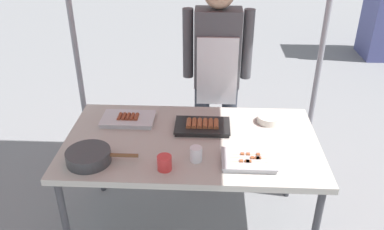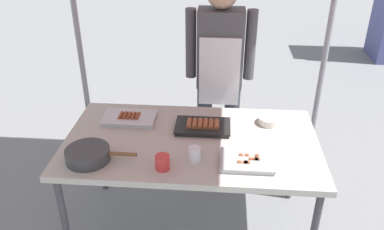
# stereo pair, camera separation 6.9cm
# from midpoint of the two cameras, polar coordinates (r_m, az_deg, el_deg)

# --- Properties ---
(ground_plane) EXTENTS (18.00, 18.00, 0.00)m
(ground_plane) POSITION_cam_midpoint_polar(r_m,az_deg,el_deg) (2.99, 0.61, -15.79)
(ground_plane) COLOR slate
(stall_table) EXTENTS (1.60, 0.90, 0.75)m
(stall_table) POSITION_cam_midpoint_polar(r_m,az_deg,el_deg) (2.55, 0.69, -4.55)
(stall_table) COLOR #B7B2A8
(stall_table) RESTS_ON ground
(tray_grilled_sausages) EXTENTS (0.36, 0.22, 0.05)m
(tray_grilled_sausages) POSITION_cam_midpoint_polar(r_m,az_deg,el_deg) (2.75, -8.27, -0.43)
(tray_grilled_sausages) COLOR silver
(tray_grilled_sausages) RESTS_ON stall_table
(tray_meat_skewers) EXTENTS (0.31, 0.23, 0.04)m
(tray_meat_skewers) POSITION_cam_midpoint_polar(r_m,az_deg,el_deg) (2.32, 8.75, -6.58)
(tray_meat_skewers) COLOR #ADADB2
(tray_meat_skewers) RESTS_ON stall_table
(tray_pork_links) EXTENTS (0.36, 0.23, 0.05)m
(tray_pork_links) POSITION_cam_midpoint_polar(r_m,az_deg,el_deg) (2.62, 2.31, -1.62)
(tray_pork_links) COLOR black
(tray_pork_links) RESTS_ON stall_table
(cooking_wok) EXTENTS (0.42, 0.26, 0.07)m
(cooking_wok) POSITION_cam_midpoint_polar(r_m,az_deg,el_deg) (2.38, -13.86, -5.47)
(cooking_wok) COLOR #38383A
(cooking_wok) RESTS_ON stall_table
(condiment_bowl) EXTENTS (0.15, 0.15, 0.05)m
(condiment_bowl) POSITION_cam_midpoint_polar(r_m,az_deg,el_deg) (2.74, 11.81, -0.77)
(condiment_bowl) COLOR silver
(condiment_bowl) RESTS_ON stall_table
(drink_cup_near_edge) EXTENTS (0.08, 0.08, 0.09)m
(drink_cup_near_edge) POSITION_cam_midpoint_polar(r_m,az_deg,el_deg) (2.24, -3.37, -6.81)
(drink_cup_near_edge) COLOR red
(drink_cup_near_edge) RESTS_ON stall_table
(drink_cup_by_wok) EXTENTS (0.07, 0.07, 0.09)m
(drink_cup_by_wok) POSITION_cam_midpoint_polar(r_m,az_deg,el_deg) (2.30, 1.22, -5.64)
(drink_cup_by_wok) COLOR white
(drink_cup_by_wok) RESTS_ON stall_table
(vendor_woman) EXTENTS (0.52, 0.23, 1.62)m
(vendor_woman) POSITION_cam_midpoint_polar(r_m,az_deg,el_deg) (3.05, 4.64, 6.86)
(vendor_woman) COLOR #333842
(vendor_woman) RESTS_ON ground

